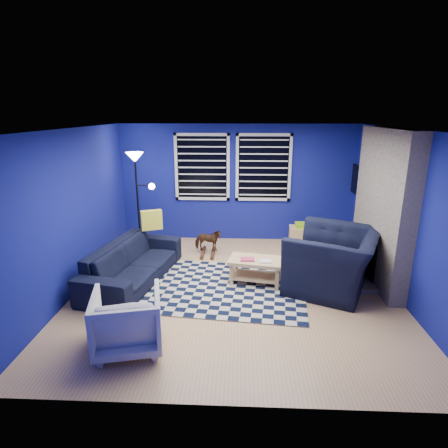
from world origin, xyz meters
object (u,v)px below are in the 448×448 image
Objects in this scene: tv at (360,182)px; armchair_bent at (127,320)px; rocking_horse at (208,240)px; coffee_table at (256,266)px; sofa at (133,263)px; cabinet at (303,238)px; armchair_big at (333,260)px; floor_lamp at (137,171)px.

tv is 5.26m from armchair_bent.
rocking_horse is 1.54m from coffee_table.
cabinet is (3.07, 1.65, -0.08)m from sofa.
sofa reaches higher than coffee_table.
cabinet is (1.03, 1.64, -0.05)m from coffee_table.
coffee_table is (0.90, -1.25, 0.01)m from rocking_horse.
sofa is at bearing -147.58° from cabinet.
cabinet is at bearing -76.41° from rocking_horse.
armchair_big is (3.25, -0.11, 0.15)m from sofa.
armchair_big reaches higher than armchair_bent.
rocking_horse is 1.97m from cabinet.
sofa is at bearing -156.91° from tv.
tv is 2.95m from coffee_table.
armchair_big is 2.75× the size of rocking_horse.
armchair_big is 1.23m from coffee_table.
coffee_table is at bearing -78.42° from sofa.
rocking_horse is (0.68, 3.11, -0.07)m from armchair_bent.
armchair_big is at bearing -5.86° from coffee_table.
armchair_big is (-0.89, -1.87, -0.93)m from tv.
floor_lamp is (-0.27, 1.51, 1.30)m from sofa.
armchair_big is at bearing -24.78° from floor_lamp.
armchair_bent reaches higher than coffee_table.
tv is 0.45× the size of sofa.
sofa is at bearing -179.57° from coffee_table.
tv is 0.50× the size of floor_lamp.
tv reaches higher than cabinet.
coffee_table is (-1.21, 0.12, -0.17)m from armchair_big.
tv is 1.88× the size of rocking_horse.
armchair_big is at bearing -120.81° from rocking_horse.
sofa is at bearing -89.37° from armchair_bent.
sofa is 2.35× the size of coffee_table.
sofa is 1.70m from rocking_horse.
tv reaches higher than armchair_bent.
tv is at bearing -55.76° from sofa.
floor_lamp is (-4.41, -0.25, 0.22)m from tv.
floor_lamp reaches higher than sofa.
coffee_table is at bearing -33.02° from floor_lamp.
sofa is 2.01m from floor_lamp.
sofa is (-4.14, -1.77, -1.07)m from tv.
coffee_table is 1.94m from cabinet.
armchair_bent is (-2.80, -1.73, -0.11)m from armchair_big.
floor_lamp is at bearing -91.08° from armchair_bent.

